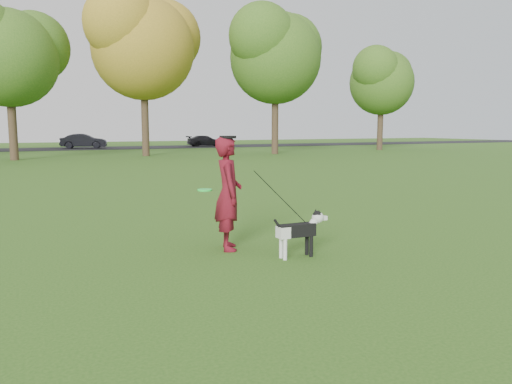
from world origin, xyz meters
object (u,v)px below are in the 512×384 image
dog (301,229)px  car_mid (84,141)px  car_right (205,141)px  man (228,193)px

dog → car_mid: 40.76m
dog → car_mid: size_ratio=0.24×
car_right → dog: bearing=163.5°
man → dog: (0.82, -0.92, -0.48)m
dog → car_mid: (1.01, 40.75, 0.23)m
man → car_mid: 39.87m
dog → car_right: (12.50, 40.75, 0.11)m
dog → car_mid: bearing=88.6°
man → car_mid: (1.83, 39.83, -0.24)m
man → dog: man is taller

